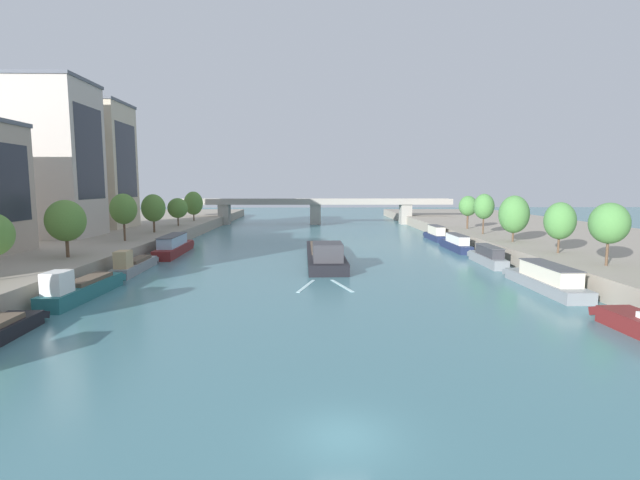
{
  "coord_description": "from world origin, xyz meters",
  "views": [
    {
      "loc": [
        -1.32,
        -17.37,
        10.05
      ],
      "look_at": [
        0.0,
        44.85,
        2.72
      ],
      "focal_mm": 25.76,
      "sensor_mm": 36.0,
      "label": 1
    }
  ],
  "objects_px": {
    "bridge_far": "(315,208)",
    "tree_right_end_of_row": "(468,206)",
    "moored_boat_left_downstream": "(81,288)",
    "moored_boat_right_lone": "(546,279)",
    "moored_boat_right_near": "(436,234)",
    "tree_right_nearest": "(609,223)",
    "tree_left_third": "(66,221)",
    "tree_right_far": "(560,221)",
    "moored_boat_left_far": "(174,246)",
    "tree_right_midway": "(514,214)",
    "moored_boat_left_second": "(134,265)",
    "tree_left_far": "(193,203)",
    "barge_midriver": "(325,254)",
    "moored_boat_right_midway": "(456,243)",
    "tree_right_distant": "(484,206)",
    "tree_left_midway": "(123,209)",
    "moored_boat_right_upstream": "(488,257)",
    "tree_left_distant": "(153,208)",
    "tree_left_nearest": "(178,208)"
  },
  "relations": [
    {
      "from": "moored_boat_left_downstream",
      "to": "moored_boat_right_lone",
      "type": "relative_size",
      "value": 0.93
    },
    {
      "from": "barge_midriver",
      "to": "bridge_far",
      "type": "relative_size",
      "value": 0.34
    },
    {
      "from": "moored_boat_right_near",
      "to": "tree_right_far",
      "type": "distance_m",
      "value": 32.81
    },
    {
      "from": "tree_left_midway",
      "to": "tree_right_far",
      "type": "distance_m",
      "value": 57.77
    },
    {
      "from": "moored_boat_right_lone",
      "to": "tree_right_end_of_row",
      "type": "relative_size",
      "value": 2.17
    },
    {
      "from": "moored_boat_right_near",
      "to": "bridge_far",
      "type": "height_order",
      "value": "bridge_far"
    },
    {
      "from": "tree_left_distant",
      "to": "tree_right_distant",
      "type": "height_order",
      "value": "tree_right_distant"
    },
    {
      "from": "moored_boat_right_upstream",
      "to": "tree_left_distant",
      "type": "xyz_separation_m",
      "value": [
        -49.58,
        20.94,
        5.29
      ]
    },
    {
      "from": "moored_boat_left_downstream",
      "to": "tree_right_end_of_row",
      "type": "relative_size",
      "value": 2.01
    },
    {
      "from": "moored_boat_right_near",
      "to": "tree_right_nearest",
      "type": "bearing_deg",
      "value": -81.63
    },
    {
      "from": "moored_boat_right_upstream",
      "to": "tree_left_nearest",
      "type": "distance_m",
      "value": 60.14
    },
    {
      "from": "moored_boat_left_downstream",
      "to": "moored_boat_right_lone",
      "type": "xyz_separation_m",
      "value": [
        43.42,
        2.52,
        0.12
      ]
    },
    {
      "from": "tree_right_midway",
      "to": "moored_boat_left_far",
      "type": "bearing_deg",
      "value": 176.02
    },
    {
      "from": "barge_midriver",
      "to": "moored_boat_right_upstream",
      "type": "xyz_separation_m",
      "value": [
        20.91,
        -2.71,
        0.02
      ]
    },
    {
      "from": "moored_boat_left_downstream",
      "to": "moored_boat_left_far",
      "type": "xyz_separation_m",
      "value": [
        0.37,
        26.91,
        0.27
      ]
    },
    {
      "from": "moored_boat_left_far",
      "to": "tree_right_end_of_row",
      "type": "relative_size",
      "value": 2.48
    },
    {
      "from": "moored_boat_left_far",
      "to": "tree_right_midway",
      "type": "relative_size",
      "value": 2.3
    },
    {
      "from": "moored_boat_right_upstream",
      "to": "tree_right_far",
      "type": "distance_m",
      "value": 9.43
    },
    {
      "from": "barge_midriver",
      "to": "tree_left_distant",
      "type": "xyz_separation_m",
      "value": [
        -28.67,
        18.23,
        5.32
      ]
    },
    {
      "from": "moored_boat_right_near",
      "to": "tree_right_distant",
      "type": "xyz_separation_m",
      "value": [
        5.03,
        -10.26,
        5.58
      ]
    },
    {
      "from": "moored_boat_left_second",
      "to": "tree_left_far",
      "type": "xyz_separation_m",
      "value": [
        -6.02,
        52.03,
        5.27
      ]
    },
    {
      "from": "moored_boat_right_upstream",
      "to": "tree_left_far",
      "type": "relative_size",
      "value": 1.6
    },
    {
      "from": "tree_right_far",
      "to": "tree_right_nearest",
      "type": "bearing_deg",
      "value": -89.1
    },
    {
      "from": "moored_boat_right_midway",
      "to": "tree_right_far",
      "type": "xyz_separation_m",
      "value": [
        6.42,
        -18.0,
        4.91
      ]
    },
    {
      "from": "tree_right_far",
      "to": "tree_right_distant",
      "type": "distance_m",
      "value": 21.69
    },
    {
      "from": "barge_midriver",
      "to": "tree_right_far",
      "type": "relative_size",
      "value": 4.06
    },
    {
      "from": "tree_right_far",
      "to": "moored_boat_right_midway",
      "type": "bearing_deg",
      "value": 109.61
    },
    {
      "from": "moored_boat_left_downstream",
      "to": "tree_right_far",
      "type": "relative_size",
      "value": 2.04
    },
    {
      "from": "moored_boat_right_near",
      "to": "bridge_far",
      "type": "relative_size",
      "value": 0.14
    },
    {
      "from": "moored_boat_left_far",
      "to": "bridge_far",
      "type": "xyz_separation_m",
      "value": [
        21.5,
        53.58,
        3.19
      ]
    },
    {
      "from": "tree_left_distant",
      "to": "tree_right_far",
      "type": "bearing_deg",
      "value": -24.54
    },
    {
      "from": "moored_boat_left_downstream",
      "to": "tree_left_midway",
      "type": "bearing_deg",
      "value": 103.75
    },
    {
      "from": "moored_boat_left_second",
      "to": "tree_left_far",
      "type": "relative_size",
      "value": 1.73
    },
    {
      "from": "moored_boat_left_far",
      "to": "tree_right_distant",
      "type": "distance_m",
      "value": 49.55
    },
    {
      "from": "tree_left_third",
      "to": "tree_left_distant",
      "type": "distance_m",
      "value": 27.72
    },
    {
      "from": "tree_left_midway",
      "to": "tree_right_far",
      "type": "relative_size",
      "value": 1.13
    },
    {
      "from": "tree_right_nearest",
      "to": "bridge_far",
      "type": "xyz_separation_m",
      "value": [
        -28.17,
        76.75,
        -1.98
      ]
    },
    {
      "from": "moored_boat_right_near",
      "to": "tree_right_nearest",
      "type": "relative_size",
      "value": 1.63
    },
    {
      "from": "moored_boat_right_lone",
      "to": "tree_right_far",
      "type": "bearing_deg",
      "value": 56.83
    },
    {
      "from": "moored_boat_left_far",
      "to": "tree_right_nearest",
      "type": "height_order",
      "value": "tree_right_nearest"
    },
    {
      "from": "barge_midriver",
      "to": "tree_right_midway",
      "type": "bearing_deg",
      "value": 7.78
    },
    {
      "from": "tree_left_midway",
      "to": "tree_right_end_of_row",
      "type": "bearing_deg",
      "value": 17.74
    },
    {
      "from": "moored_boat_right_near",
      "to": "tree_right_far",
      "type": "relative_size",
      "value": 1.71
    },
    {
      "from": "tree_right_far",
      "to": "tree_right_midway",
      "type": "relative_size",
      "value": 0.92
    },
    {
      "from": "moored_boat_right_midway",
      "to": "tree_left_distant",
      "type": "xyz_separation_m",
      "value": [
        -49.69,
        7.62,
        5.26
      ]
    },
    {
      "from": "tree_left_nearest",
      "to": "tree_right_distant",
      "type": "relative_size",
      "value": 0.83
    },
    {
      "from": "bridge_far",
      "to": "tree_right_end_of_row",
      "type": "bearing_deg",
      "value": -52.82
    },
    {
      "from": "tree_left_third",
      "to": "tree_right_end_of_row",
      "type": "bearing_deg",
      "value": 30.69
    },
    {
      "from": "moored_boat_right_upstream",
      "to": "moored_boat_right_near",
      "type": "relative_size",
      "value": 1.04
    },
    {
      "from": "tree_left_nearest",
      "to": "tree_right_nearest",
      "type": "height_order",
      "value": "tree_right_nearest"
    }
  ]
}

